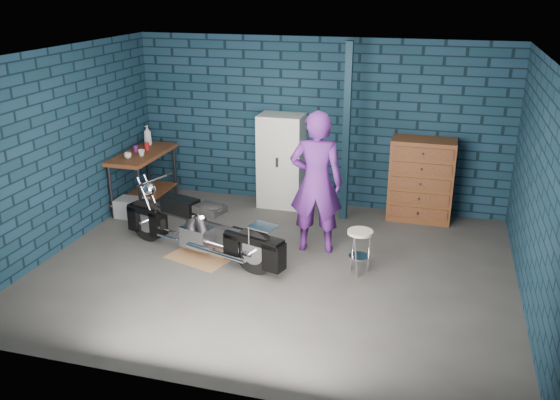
% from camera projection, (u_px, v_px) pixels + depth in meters
% --- Properties ---
extents(ground, '(6.00, 6.00, 0.00)m').
position_uv_depth(ground, '(275.00, 268.00, 7.68)').
color(ground, '#494744').
rests_on(ground, ground).
extents(room_walls, '(6.02, 5.01, 2.71)m').
position_uv_depth(room_walls, '(287.00, 114.00, 7.52)').
color(room_walls, '#102938').
rests_on(room_walls, ground).
extents(support_post, '(0.10, 0.10, 2.70)m').
position_uv_depth(support_post, '(346.00, 134.00, 8.83)').
color(support_post, '#112A37').
rests_on(support_post, ground).
extents(workbench, '(0.60, 1.40, 0.91)m').
position_uv_depth(workbench, '(144.00, 179.00, 9.65)').
color(workbench, brown).
rests_on(workbench, ground).
extents(drip_mat, '(0.98, 0.84, 0.01)m').
position_uv_depth(drip_mat, '(202.00, 256.00, 8.00)').
color(drip_mat, '#90633F').
rests_on(drip_mat, ground).
extents(motorcycle, '(2.27, 1.22, 0.97)m').
position_uv_depth(motorcycle, '(200.00, 223.00, 7.83)').
color(motorcycle, black).
rests_on(motorcycle, ground).
extents(person, '(0.76, 0.55, 1.95)m').
position_uv_depth(person, '(316.00, 183.00, 7.87)').
color(person, '#541F75').
rests_on(person, ground).
extents(storage_bin, '(0.47, 0.33, 0.29)m').
position_uv_depth(storage_bin, '(132.00, 208.00, 9.30)').
color(storage_bin, gray).
rests_on(storage_bin, ground).
extents(locker, '(0.71, 0.51, 1.52)m').
position_uv_depth(locker, '(281.00, 161.00, 9.57)').
color(locker, silver).
rests_on(locker, ground).
extents(tool_chest, '(0.95, 0.53, 1.27)m').
position_uv_depth(tool_chest, '(421.00, 180.00, 9.05)').
color(tool_chest, brown).
rests_on(tool_chest, ground).
extents(shop_stool, '(0.41, 0.41, 0.58)m').
position_uv_depth(shop_stool, '(359.00, 252.00, 7.45)').
color(shop_stool, '#BEB38F').
rests_on(shop_stool, ground).
extents(cup_a, '(0.13, 0.13, 0.09)m').
position_uv_depth(cup_a, '(128.00, 155.00, 9.17)').
color(cup_a, '#BEB38F').
rests_on(cup_a, workbench).
extents(cup_b, '(0.13, 0.13, 0.10)m').
position_uv_depth(cup_b, '(141.00, 153.00, 9.30)').
color(cup_b, '#BEB38F').
rests_on(cup_b, workbench).
extents(mug_purple, '(0.10, 0.10, 0.10)m').
position_uv_depth(mug_purple, '(136.00, 149.00, 9.51)').
color(mug_purple, '#621A69').
rests_on(mug_purple, workbench).
extents(mug_red, '(0.11, 0.11, 0.12)m').
position_uv_depth(mug_red, '(147.00, 146.00, 9.60)').
color(mug_red, maroon).
rests_on(mug_red, workbench).
extents(bottle, '(0.15, 0.15, 0.33)m').
position_uv_depth(bottle, '(148.00, 135.00, 9.86)').
color(bottle, gray).
rests_on(bottle, workbench).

